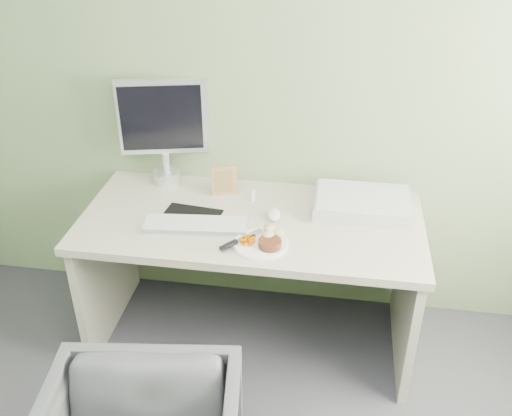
% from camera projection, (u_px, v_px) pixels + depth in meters
% --- Properties ---
extents(wall_back, '(3.50, 0.00, 3.50)m').
position_uv_depth(wall_back, '(263.00, 64.00, 2.67)').
color(wall_back, '#71835C').
rests_on(wall_back, floor).
extents(desk, '(1.60, 0.75, 0.73)m').
position_uv_depth(desk, '(251.00, 251.00, 2.76)').
color(desk, beige).
rests_on(desk, floor).
extents(plate, '(0.24, 0.24, 0.01)m').
position_uv_depth(plate, '(261.00, 244.00, 2.47)').
color(plate, white).
rests_on(plate, desk).
extents(steak, '(0.11, 0.11, 0.03)m').
position_uv_depth(steak, '(270.00, 243.00, 2.44)').
color(steak, black).
rests_on(steak, plate).
extents(potato_pile, '(0.12, 0.10, 0.06)m').
position_uv_depth(potato_pile, '(271.00, 230.00, 2.50)').
color(potato_pile, '#A58D50').
rests_on(potato_pile, plate).
extents(carrot_heap, '(0.07, 0.06, 0.04)m').
position_uv_depth(carrot_heap, '(247.00, 239.00, 2.46)').
color(carrot_heap, '#D75C04').
rests_on(carrot_heap, plate).
extents(steak_knife, '(0.16, 0.19, 0.02)m').
position_uv_depth(steak_knife, '(235.00, 242.00, 2.46)').
color(steak_knife, silver).
rests_on(steak_knife, plate).
extents(mousepad, '(0.29, 0.27, 0.00)m').
position_uv_depth(mousepad, '(189.00, 219.00, 2.66)').
color(mousepad, black).
rests_on(mousepad, desk).
extents(keyboard, '(0.48, 0.18, 0.02)m').
position_uv_depth(keyboard, '(196.00, 225.00, 2.59)').
color(keyboard, white).
rests_on(keyboard, desk).
extents(computer_mouse, '(0.08, 0.12, 0.04)m').
position_uv_depth(computer_mouse, '(274.00, 215.00, 2.66)').
color(computer_mouse, white).
rests_on(computer_mouse, desk).
extents(photo_frame, '(0.12, 0.05, 0.16)m').
position_uv_depth(photo_frame, '(224.00, 181.00, 2.82)').
color(photo_frame, '#9A7047').
rests_on(photo_frame, desk).
extents(eyedrop_bottle, '(0.02, 0.02, 0.06)m').
position_uv_depth(eyedrop_bottle, '(253.00, 195.00, 2.80)').
color(eyedrop_bottle, white).
rests_on(eyedrop_bottle, desk).
extents(scanner, '(0.46, 0.31, 0.07)m').
position_uv_depth(scanner, '(363.00, 204.00, 2.71)').
color(scanner, '#A6A9AD').
rests_on(scanner, desk).
extents(monitor, '(0.45, 0.17, 0.54)m').
position_uv_depth(monitor, '(164.00, 126.00, 2.84)').
color(monitor, silver).
rests_on(monitor, desk).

